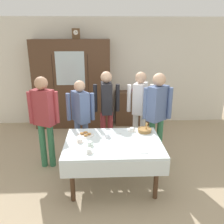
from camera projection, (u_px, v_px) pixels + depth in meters
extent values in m
plane|color=tan|center=(113.00, 176.00, 4.11)|extent=(12.00, 12.00, 0.00)
cube|color=silver|center=(108.00, 72.00, 6.18)|extent=(6.40, 0.10, 2.70)
cylinder|color=#4C3321|center=(72.00, 179.00, 3.40)|extent=(0.07, 0.07, 0.72)
cylinder|color=#4C3321|center=(156.00, 177.00, 3.45)|extent=(0.07, 0.07, 0.72)
cylinder|color=#4C3321|center=(77.00, 152.00, 4.16)|extent=(0.07, 0.07, 0.72)
cylinder|color=#4C3321|center=(146.00, 151.00, 4.21)|extent=(0.07, 0.07, 0.72)
cube|color=silver|center=(113.00, 143.00, 3.68)|extent=(1.49, 1.08, 0.03)
cube|color=silver|center=(115.00, 169.00, 3.22)|extent=(1.49, 0.01, 0.24)
cube|color=#4C3321|center=(72.00, 85.00, 5.94)|extent=(1.88, 0.45, 2.19)
cube|color=silver|center=(70.00, 69.00, 5.58)|extent=(0.68, 0.01, 0.79)
cube|color=black|center=(54.00, 91.00, 5.75)|extent=(0.01, 0.01, 1.75)
cube|color=black|center=(88.00, 91.00, 5.78)|extent=(0.01, 0.01, 1.75)
cube|color=brown|center=(76.00, 34.00, 5.56)|extent=(0.18, 0.10, 0.24)
cylinder|color=white|center=(76.00, 32.00, 5.50)|extent=(0.11, 0.01, 0.11)
cube|color=black|center=(76.00, 32.00, 5.48)|extent=(0.00, 0.00, 0.04)
cube|color=black|center=(77.00, 32.00, 5.49)|extent=(0.05, 0.00, 0.00)
cube|color=#4C3321|center=(134.00, 108.00, 6.27)|extent=(1.00, 0.35, 0.89)
cube|color=#664C7A|center=(135.00, 91.00, 6.12)|extent=(0.18, 0.20, 0.03)
cube|color=#99332D|center=(135.00, 90.00, 6.11)|extent=(0.17, 0.20, 0.03)
cube|color=#664C7A|center=(135.00, 89.00, 6.10)|extent=(0.14, 0.19, 0.02)
cylinder|color=white|center=(80.00, 142.00, 3.67)|extent=(0.13, 0.13, 0.01)
cylinder|color=white|center=(79.00, 140.00, 3.66)|extent=(0.08, 0.08, 0.05)
torus|color=white|center=(82.00, 140.00, 3.66)|extent=(0.04, 0.01, 0.04)
cylinder|color=#47230F|center=(79.00, 139.00, 3.65)|extent=(0.06, 0.06, 0.01)
cylinder|color=silver|center=(90.00, 145.00, 3.56)|extent=(0.13, 0.13, 0.01)
cylinder|color=silver|center=(90.00, 143.00, 3.55)|extent=(0.08, 0.08, 0.05)
torus|color=silver|center=(92.00, 143.00, 3.55)|extent=(0.04, 0.01, 0.04)
cylinder|color=#47230F|center=(90.00, 142.00, 3.54)|extent=(0.06, 0.06, 0.01)
cylinder|color=white|center=(107.00, 137.00, 3.84)|extent=(0.13, 0.13, 0.01)
cylinder|color=white|center=(107.00, 135.00, 3.83)|extent=(0.08, 0.08, 0.05)
torus|color=white|center=(110.00, 135.00, 3.83)|extent=(0.04, 0.01, 0.04)
cylinder|color=#47230F|center=(107.00, 134.00, 3.82)|extent=(0.06, 0.06, 0.01)
cylinder|color=white|center=(89.00, 152.00, 3.35)|extent=(0.13, 0.13, 0.01)
cylinder|color=white|center=(89.00, 150.00, 3.34)|extent=(0.08, 0.08, 0.05)
torus|color=white|center=(92.00, 150.00, 3.34)|extent=(0.04, 0.01, 0.04)
cylinder|color=#47230F|center=(89.00, 149.00, 3.33)|extent=(0.06, 0.06, 0.01)
cylinder|color=white|center=(132.00, 131.00, 4.06)|extent=(0.13, 0.13, 0.01)
cylinder|color=white|center=(132.00, 129.00, 4.05)|extent=(0.08, 0.08, 0.05)
torus|color=white|center=(134.00, 129.00, 4.05)|extent=(0.04, 0.01, 0.04)
cylinder|color=#9E7542|center=(145.00, 130.00, 4.03)|extent=(0.22, 0.22, 0.05)
torus|color=#9E7542|center=(145.00, 129.00, 4.02)|extent=(0.24, 0.24, 0.02)
cylinder|color=tan|center=(146.00, 127.00, 3.99)|extent=(0.04, 0.03, 0.12)
cylinder|color=tan|center=(146.00, 126.00, 4.01)|extent=(0.04, 0.03, 0.12)
cylinder|color=tan|center=(146.00, 126.00, 4.02)|extent=(0.03, 0.02, 0.12)
cylinder|color=white|center=(85.00, 135.00, 3.90)|extent=(0.28, 0.28, 0.01)
ellipsoid|color=#BC7F3D|center=(89.00, 134.00, 3.89)|extent=(0.07, 0.05, 0.04)
ellipsoid|color=#BC7F3D|center=(86.00, 132.00, 3.95)|extent=(0.07, 0.05, 0.04)
ellipsoid|color=#BC7F3D|center=(82.00, 133.00, 3.90)|extent=(0.07, 0.05, 0.04)
ellipsoid|color=#BC7F3D|center=(86.00, 135.00, 3.84)|extent=(0.07, 0.05, 0.04)
cube|color=silver|center=(117.00, 134.00, 3.96)|extent=(0.10, 0.01, 0.00)
ellipsoid|color=silver|center=(121.00, 134.00, 3.96)|extent=(0.03, 0.02, 0.01)
cube|color=silver|center=(144.00, 153.00, 3.32)|extent=(0.10, 0.01, 0.00)
ellipsoid|color=silver|center=(148.00, 153.00, 3.33)|extent=(0.03, 0.02, 0.01)
cube|color=silver|center=(129.00, 138.00, 3.80)|extent=(0.10, 0.01, 0.00)
ellipsoid|color=silver|center=(132.00, 138.00, 3.81)|extent=(0.03, 0.02, 0.01)
cylinder|color=#33704C|center=(43.00, 146.00, 4.28)|extent=(0.11, 0.11, 0.82)
cylinder|color=#33704C|center=(51.00, 145.00, 4.29)|extent=(0.11, 0.11, 0.82)
cube|color=#933338|center=(43.00, 108.00, 4.05)|extent=(0.41, 0.34, 0.62)
sphere|color=tan|center=(41.00, 83.00, 3.92)|extent=(0.22, 0.22, 0.22)
cylinder|color=#933338|center=(30.00, 108.00, 4.04)|extent=(0.08, 0.08, 0.56)
cylinder|color=#933338|center=(56.00, 107.00, 4.06)|extent=(0.08, 0.08, 0.56)
cylinder|color=silver|center=(135.00, 131.00, 4.92)|extent=(0.11, 0.11, 0.81)
cylinder|color=silver|center=(142.00, 131.00, 4.93)|extent=(0.11, 0.11, 0.81)
cube|color=silver|center=(140.00, 98.00, 4.70)|extent=(0.34, 0.41, 0.61)
sphere|color=tan|center=(141.00, 77.00, 4.56)|extent=(0.22, 0.22, 0.22)
cylinder|color=silver|center=(129.00, 98.00, 4.69)|extent=(0.08, 0.08, 0.55)
cylinder|color=silver|center=(151.00, 98.00, 4.71)|extent=(0.08, 0.08, 0.55)
cylinder|color=slate|center=(78.00, 140.00, 4.59)|extent=(0.11, 0.11, 0.76)
cylinder|color=slate|center=(86.00, 139.00, 4.60)|extent=(0.11, 0.11, 0.76)
cube|color=slate|center=(80.00, 107.00, 4.38)|extent=(0.36, 0.41, 0.57)
sphere|color=tan|center=(80.00, 86.00, 4.26)|extent=(0.21, 0.21, 0.21)
cylinder|color=slate|center=(68.00, 107.00, 4.37)|extent=(0.08, 0.08, 0.51)
cylinder|color=slate|center=(92.00, 107.00, 4.39)|extent=(0.08, 0.08, 0.51)
cylinder|color=#33704C|center=(151.00, 141.00, 4.45)|extent=(0.11, 0.11, 0.84)
cylinder|color=#33704C|center=(159.00, 141.00, 4.45)|extent=(0.11, 0.11, 0.84)
cube|color=slate|center=(158.00, 103.00, 4.21)|extent=(0.41, 0.38, 0.63)
sphere|color=tan|center=(159.00, 80.00, 4.07)|extent=(0.23, 0.23, 0.23)
cylinder|color=slate|center=(145.00, 104.00, 4.20)|extent=(0.08, 0.08, 0.57)
cylinder|color=slate|center=(170.00, 103.00, 4.22)|extent=(0.08, 0.08, 0.57)
cylinder|color=#933338|center=(103.00, 131.00, 4.91)|extent=(0.11, 0.11, 0.81)
cylinder|color=#933338|center=(110.00, 131.00, 4.91)|extent=(0.11, 0.11, 0.81)
cube|color=#232328|center=(106.00, 98.00, 4.68)|extent=(0.22, 0.37, 0.61)
sphere|color=tan|center=(106.00, 77.00, 4.55)|extent=(0.22, 0.22, 0.22)
cylinder|color=#232328|center=(95.00, 98.00, 4.67)|extent=(0.08, 0.08, 0.55)
cylinder|color=#232328|center=(118.00, 98.00, 4.69)|extent=(0.08, 0.08, 0.55)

